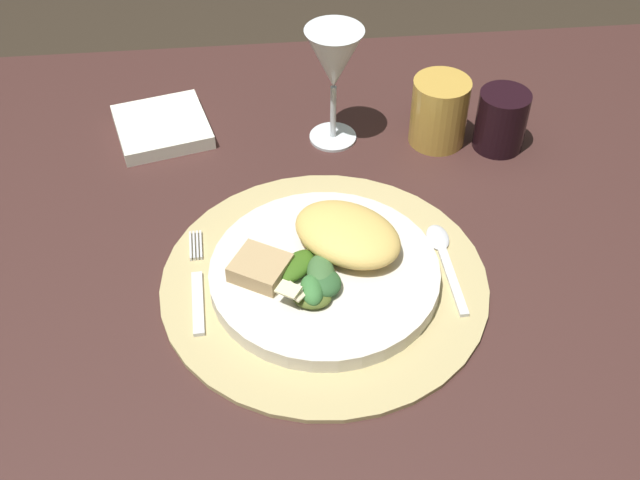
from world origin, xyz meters
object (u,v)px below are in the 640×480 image
(spoon, at_px, (443,252))
(dark_tumbler, at_px, (501,120))
(wine_glass, at_px, (334,63))
(napkin, at_px, (162,127))
(amber_tumbler, at_px, (439,112))
(fork, at_px, (197,286))
(dining_table, at_px, (288,352))
(dinner_plate, at_px, (324,274))

(spoon, relative_size, dark_tumbler, 1.74)
(spoon, relative_size, wine_glass, 0.87)
(spoon, xyz_separation_m, dark_tumbler, (0.12, 0.20, 0.03))
(wine_glass, bearing_deg, dark_tumbler, -9.68)
(napkin, relative_size, amber_tumbler, 1.30)
(napkin, xyz_separation_m, amber_tumbler, (0.37, -0.05, 0.04))
(fork, relative_size, wine_glass, 0.96)
(dining_table, relative_size, wine_glass, 7.67)
(fork, height_order, dark_tumbler, dark_tumbler)
(amber_tumbler, bearing_deg, dark_tumbler, -14.15)
(fork, height_order, spoon, spoon)
(wine_glass, xyz_separation_m, dark_tumbler, (0.22, -0.04, -0.08))
(spoon, bearing_deg, fork, -175.16)
(fork, xyz_separation_m, dark_tumbler, (0.40, 0.23, 0.03))
(napkin, bearing_deg, wine_glass, -8.80)
(dark_tumbler, bearing_deg, fork, -150.48)
(napkin, xyz_separation_m, dark_tumbler, (0.45, -0.07, 0.03))
(amber_tumbler, bearing_deg, fork, -142.42)
(spoon, relative_size, napkin, 1.19)
(fork, relative_size, amber_tumbler, 1.70)
(dinner_plate, bearing_deg, napkin, 122.43)
(wine_glass, bearing_deg, napkin, 171.20)
(dining_table, height_order, napkin, napkin)
(spoon, bearing_deg, napkin, 140.38)
(napkin, bearing_deg, spoon, -39.62)
(dinner_plate, xyz_separation_m, dark_tumbler, (0.26, 0.23, 0.03))
(spoon, xyz_separation_m, wine_glass, (-0.10, 0.24, 0.11))
(dining_table, xyz_separation_m, dark_tumbler, (0.30, 0.20, 0.20))
(dining_table, xyz_separation_m, spoon, (0.18, -0.00, 0.17))
(fork, height_order, wine_glass, wine_glass)
(dining_table, height_order, dinner_plate, dinner_plate)
(spoon, height_order, napkin, napkin)
(dinner_plate, relative_size, wine_glass, 1.56)
(dining_table, xyz_separation_m, amber_tumbler, (0.22, 0.22, 0.21))
(dinner_plate, bearing_deg, amber_tumbler, 54.43)
(fork, height_order, amber_tumbler, amber_tumbler)
(spoon, distance_m, wine_glass, 0.28)
(spoon, bearing_deg, dining_table, 178.49)
(dining_table, distance_m, dark_tumbler, 0.41)
(dining_table, bearing_deg, dinner_plate, -36.72)
(dinner_plate, bearing_deg, fork, 178.68)
(spoon, distance_m, amber_tumbler, 0.23)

